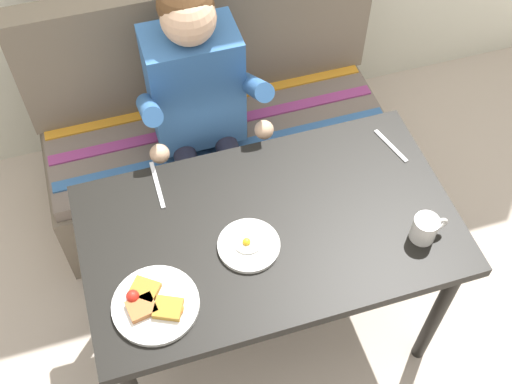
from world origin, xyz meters
name	(u,v)px	position (x,y,z in m)	size (l,w,h in m)	color
ground_plane	(267,325)	(0.00, 0.00, 0.00)	(8.00, 8.00, 0.00)	#BCAC9C
table	(269,240)	(0.00, 0.00, 0.65)	(1.20, 0.70, 0.73)	black
couch	(215,138)	(0.00, 0.76, 0.33)	(1.44, 0.56, 1.00)	#6D6151
person	(199,102)	(-0.08, 0.59, 0.74)	(0.45, 0.61, 1.21)	#32609E
plate_breakfast	(155,304)	(-0.41, -0.17, 0.74)	(0.26, 0.26, 0.05)	white
plate_eggs	(249,245)	(-0.09, -0.05, 0.74)	(0.20, 0.20, 0.04)	white
coffee_mug	(425,228)	(0.45, -0.18, 0.78)	(0.12, 0.08, 0.09)	white
fork	(391,146)	(0.51, 0.20, 0.73)	(0.01, 0.17, 0.01)	silver
knife	(157,185)	(-0.31, 0.27, 0.73)	(0.01, 0.20, 0.01)	silver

